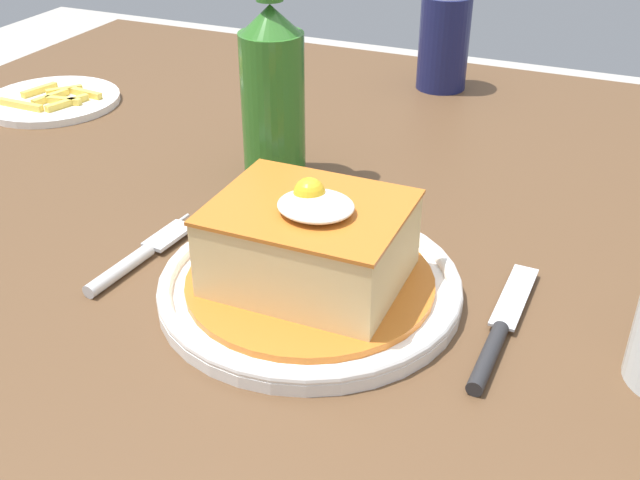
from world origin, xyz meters
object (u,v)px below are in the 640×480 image
at_px(main_plate, 310,285).
at_px(fork, 136,258).
at_px(soda_can, 444,42).
at_px(side_plate_fries, 53,100).
at_px(knife, 496,338).
at_px(beer_bottle_green, 272,84).

relative_size(main_plate, fork, 1.70).
distance_m(soda_can, side_plate_fries, 0.51).
xyz_separation_m(fork, soda_can, (0.12, 0.54, 0.06)).
relative_size(fork, soda_can, 1.14).
bearing_deg(side_plate_fries, fork, -40.63).
distance_m(fork, soda_can, 0.55).
height_order(main_plate, knife, main_plate).
bearing_deg(knife, fork, -177.70).
height_order(fork, knife, same).
distance_m(main_plate, beer_bottle_green, 0.24).
xyz_separation_m(main_plate, fork, (-0.15, -0.02, -0.00)).
bearing_deg(side_plate_fries, main_plate, -28.55).
distance_m(main_plate, fork, 0.16).
relative_size(fork, knife, 0.86).
bearing_deg(side_plate_fries, knife, -22.87).
xyz_separation_m(knife, soda_can, (-0.19, 0.52, 0.06)).
distance_m(fork, beer_bottle_green, 0.23).
xyz_separation_m(knife, side_plate_fries, (-0.63, 0.26, -0.00)).
height_order(main_plate, beer_bottle_green, beer_bottle_green).
xyz_separation_m(knife, beer_bottle_green, (-0.27, 0.19, 0.09)).
height_order(knife, soda_can, soda_can).
relative_size(beer_bottle_green, side_plate_fries, 1.56).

